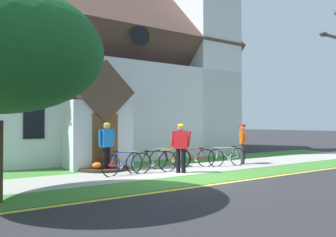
{
  "coord_description": "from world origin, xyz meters",
  "views": [
    {
      "loc": [
        -6.18,
        -8.24,
        1.72
      ],
      "look_at": [
        1.09,
        2.91,
        1.94
      ],
      "focal_mm": 34.29,
      "sensor_mm": 36.0,
      "label": 1
    }
  ],
  "objects_px": {
    "bicycle_blue": "(123,163)",
    "bicycle_silver": "(227,157)",
    "cyclist_in_green_jersey": "(242,140)",
    "cyclist_in_orange_jersey": "(107,142)",
    "cyclist_in_red_jersey": "(181,144)",
    "bicycle_orange": "(155,162)",
    "roadside_conifer": "(218,95)",
    "bicycle_black": "(194,158)",
    "bicycle_green": "(171,158)",
    "church_sign": "(101,138)"
  },
  "relations": [
    {
      "from": "bicycle_silver",
      "to": "roadside_conifer",
      "type": "bearing_deg",
      "value": 49.97
    },
    {
      "from": "church_sign",
      "to": "bicycle_silver",
      "type": "bearing_deg",
      "value": -24.11
    },
    {
      "from": "roadside_conifer",
      "to": "cyclist_in_orange_jersey",
      "type": "bearing_deg",
      "value": -148.88
    },
    {
      "from": "church_sign",
      "to": "roadside_conifer",
      "type": "height_order",
      "value": "roadside_conifer"
    },
    {
      "from": "bicycle_black",
      "to": "bicycle_orange",
      "type": "height_order",
      "value": "bicycle_orange"
    },
    {
      "from": "bicycle_green",
      "to": "roadside_conifer",
      "type": "relative_size",
      "value": 0.31
    },
    {
      "from": "bicycle_black",
      "to": "bicycle_silver",
      "type": "relative_size",
      "value": 0.93
    },
    {
      "from": "bicycle_orange",
      "to": "cyclist_in_red_jersey",
      "type": "height_order",
      "value": "cyclist_in_red_jersey"
    },
    {
      "from": "bicycle_green",
      "to": "bicycle_blue",
      "type": "bearing_deg",
      "value": -168.89
    },
    {
      "from": "bicycle_silver",
      "to": "bicycle_orange",
      "type": "bearing_deg",
      "value": 178.27
    },
    {
      "from": "cyclist_in_red_jersey",
      "to": "roadside_conifer",
      "type": "height_order",
      "value": "roadside_conifer"
    },
    {
      "from": "bicycle_black",
      "to": "cyclist_in_red_jersey",
      "type": "height_order",
      "value": "cyclist_in_red_jersey"
    },
    {
      "from": "bicycle_black",
      "to": "cyclist_in_green_jersey",
      "type": "distance_m",
      "value": 2.46
    },
    {
      "from": "cyclist_in_red_jersey",
      "to": "bicycle_black",
      "type": "bearing_deg",
      "value": 35.78
    },
    {
      "from": "bicycle_green",
      "to": "cyclist_in_orange_jersey",
      "type": "xyz_separation_m",
      "value": [
        -2.38,
        0.63,
        0.66
      ]
    },
    {
      "from": "bicycle_green",
      "to": "bicycle_blue",
      "type": "height_order",
      "value": "bicycle_blue"
    },
    {
      "from": "bicycle_black",
      "to": "roadside_conifer",
      "type": "xyz_separation_m",
      "value": [
        8.45,
        7.98,
        3.51
      ]
    },
    {
      "from": "cyclist_in_green_jersey",
      "to": "cyclist_in_red_jersey",
      "type": "relative_size",
      "value": 1.0
    },
    {
      "from": "bicycle_orange",
      "to": "cyclist_in_orange_jersey",
      "type": "xyz_separation_m",
      "value": [
        -1.29,
        1.24,
        0.66
      ]
    },
    {
      "from": "bicycle_blue",
      "to": "bicycle_green",
      "type": "bearing_deg",
      "value": 11.11
    },
    {
      "from": "church_sign",
      "to": "cyclist_in_orange_jersey",
      "type": "xyz_separation_m",
      "value": [
        -0.06,
        -0.72,
        -0.13
      ]
    },
    {
      "from": "bicycle_blue",
      "to": "roadside_conifer",
      "type": "height_order",
      "value": "roadside_conifer"
    },
    {
      "from": "bicycle_orange",
      "to": "roadside_conifer",
      "type": "bearing_deg",
      "value": 38.52
    },
    {
      "from": "church_sign",
      "to": "bicycle_blue",
      "type": "height_order",
      "value": "church_sign"
    },
    {
      "from": "cyclist_in_green_jersey",
      "to": "cyclist_in_red_jersey",
      "type": "height_order",
      "value": "cyclist_in_green_jersey"
    },
    {
      "from": "bicycle_silver",
      "to": "cyclist_in_red_jersey",
      "type": "height_order",
      "value": "cyclist_in_red_jersey"
    },
    {
      "from": "bicycle_green",
      "to": "cyclist_in_orange_jersey",
      "type": "bearing_deg",
      "value": 165.17
    },
    {
      "from": "cyclist_in_green_jersey",
      "to": "bicycle_green",
      "type": "bearing_deg",
      "value": 169.8
    },
    {
      "from": "bicycle_black",
      "to": "bicycle_blue",
      "type": "distance_m",
      "value": 3.18
    },
    {
      "from": "cyclist_in_green_jersey",
      "to": "bicycle_blue",
      "type": "bearing_deg",
      "value": 178.45
    },
    {
      "from": "cyclist_in_orange_jersey",
      "to": "bicycle_blue",
      "type": "bearing_deg",
      "value": -82.77
    },
    {
      "from": "cyclist_in_green_jersey",
      "to": "bicycle_orange",
      "type": "bearing_deg",
      "value": -179.79
    },
    {
      "from": "roadside_conifer",
      "to": "bicycle_orange",
      "type": "bearing_deg",
      "value": -141.48
    },
    {
      "from": "bicycle_blue",
      "to": "cyclist_in_green_jersey",
      "type": "height_order",
      "value": "cyclist_in_green_jersey"
    },
    {
      "from": "bicycle_green",
      "to": "cyclist_in_red_jersey",
      "type": "xyz_separation_m",
      "value": [
        -0.37,
        -1.18,
        0.63
      ]
    },
    {
      "from": "bicycle_blue",
      "to": "cyclist_in_orange_jersey",
      "type": "relative_size",
      "value": 0.97
    },
    {
      "from": "bicycle_silver",
      "to": "bicycle_blue",
      "type": "height_order",
      "value": "bicycle_blue"
    },
    {
      "from": "bicycle_blue",
      "to": "cyclist_in_orange_jersey",
      "type": "distance_m",
      "value": 1.27
    },
    {
      "from": "bicycle_silver",
      "to": "cyclist_in_green_jersey",
      "type": "height_order",
      "value": "cyclist_in_green_jersey"
    },
    {
      "from": "roadside_conifer",
      "to": "cyclist_in_green_jersey",
      "type": "bearing_deg",
      "value": -126.24
    },
    {
      "from": "church_sign",
      "to": "bicycle_blue",
      "type": "relative_size",
      "value": 1.35
    },
    {
      "from": "cyclist_in_orange_jersey",
      "to": "roadside_conifer",
      "type": "height_order",
      "value": "roadside_conifer"
    },
    {
      "from": "bicycle_orange",
      "to": "bicycle_blue",
      "type": "relative_size",
      "value": 1.05
    },
    {
      "from": "bicycle_silver",
      "to": "cyclist_in_orange_jersey",
      "type": "distance_m",
      "value": 4.91
    },
    {
      "from": "bicycle_black",
      "to": "bicycle_green",
      "type": "xyz_separation_m",
      "value": [
        -0.93,
        0.25,
        0.01
      ]
    },
    {
      "from": "bicycle_black",
      "to": "roadside_conifer",
      "type": "bearing_deg",
      "value": 43.34
    },
    {
      "from": "roadside_conifer",
      "to": "bicycle_green",
      "type": "bearing_deg",
      "value": -140.51
    },
    {
      "from": "church_sign",
      "to": "cyclist_in_orange_jersey",
      "type": "bearing_deg",
      "value": -94.96
    },
    {
      "from": "bicycle_blue",
      "to": "bicycle_silver",
      "type": "bearing_deg",
      "value": -3.38
    },
    {
      "from": "bicycle_blue",
      "to": "cyclist_in_orange_jersey",
      "type": "xyz_separation_m",
      "value": [
        -0.14,
        1.07,
        0.67
      ]
    }
  ]
}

